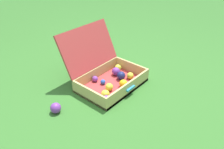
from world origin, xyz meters
TOP-DOWN VIEW (x-y plane):
  - ground_plane at (0.00, 0.00)m, footprint 16.00×16.00m
  - open_suitcase at (0.09, 0.10)m, footprint 0.62×0.62m
  - stray_ball_on_grass at (-0.49, 0.13)m, footprint 0.09×0.09m

SIDE VIEW (x-z plane):
  - ground_plane at x=0.00m, z-range 0.00..0.00m
  - stray_ball_on_grass at x=-0.49m, z-range 0.00..0.09m
  - open_suitcase at x=0.09m, z-range -0.14..0.36m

